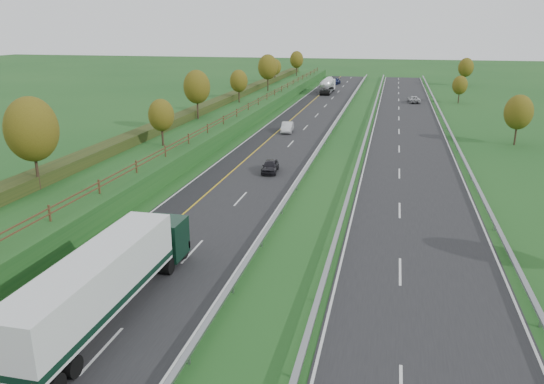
{
  "coord_description": "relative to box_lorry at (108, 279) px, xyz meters",
  "views": [
    {
      "loc": [
        14.1,
        -8.62,
        14.92
      ],
      "look_at": [
        5.1,
        30.91,
        2.2
      ],
      "focal_mm": 35.0,
      "sensor_mm": 36.0,
      "label": 1
    }
  ],
  "objects": [
    {
      "name": "trees_left",
      "position": [
        -12.82,
        42.78,
        4.04
      ],
      "size": [
        6.64,
        164.3,
        7.66
      ],
      "color": "#2D2116",
      "rests_on": "embankment_left"
    },
    {
      "name": "fence_left",
      "position": [
        -8.68,
        45.74,
        0.4
      ],
      "size": [
        0.12,
        189.06,
        1.2
      ],
      "color": "#422B19",
      "rests_on": "embankment_left"
    },
    {
      "name": "car_silver_mid",
      "position": [
        -0.98,
        53.08,
        -1.56
      ],
      "size": [
        1.93,
        4.53,
        1.45
      ],
      "primitive_type": "imported",
      "rotation": [
        0.0,
        0.0,
        0.09
      ],
      "color": "silver",
      "rests_on": "near_carriageway"
    },
    {
      "name": "car_oncoming",
      "position": [
        18.0,
        89.62,
        -1.63
      ],
      "size": [
        2.63,
        4.91,
        1.31
      ],
      "primitive_type": "imported",
      "rotation": [
        0.0,
        0.0,
        3.24
      ],
      "color": "#B2B2B7",
      "rests_on": "far_carriageway"
    },
    {
      "name": "hard_shoulder",
      "position": [
        -3.93,
        46.15,
        -2.31
      ],
      "size": [
        3.0,
        200.0,
        0.04
      ],
      "primitive_type": "cube",
      "color": "black",
      "rests_on": "ground"
    },
    {
      "name": "car_small_far",
      "position": [
        -1.5,
        122.22,
        -1.57
      ],
      "size": [
        2.55,
        5.18,
        1.45
      ],
      "primitive_type": "imported",
      "rotation": [
        0.0,
        0.0,
        -0.11
      ],
      "color": "#171F48",
      "rests_on": "near_carriageway"
    },
    {
      "name": "box_lorry",
      "position": [
        0.0,
        0.0,
        0.0
      ],
      "size": [
        2.58,
        16.28,
        4.06
      ],
      "color": "black",
      "rests_on": "near_carriageway"
    },
    {
      "name": "hedge_left",
      "position": [
        -15.18,
        46.15,
        0.22
      ],
      "size": [
        2.2,
        180.0,
        1.1
      ],
      "primitive_type": "cube",
      "color": "#233214",
      "rests_on": "embankment_left"
    },
    {
      "name": "car_dark_near",
      "position": [
        1.64,
        30.61,
        -1.62
      ],
      "size": [
        1.91,
        4.05,
        1.34
      ],
      "primitive_type": "imported",
      "rotation": [
        0.0,
        0.0,
        0.09
      ],
      "color": "black",
      "rests_on": "near_carriageway"
    },
    {
      "name": "outer_barrier_far",
      "position": [
        22.12,
        46.15,
        -1.71
      ],
      "size": [
        0.32,
        200.0,
        0.71
      ],
      "color": "gray",
      "rests_on": "ground"
    },
    {
      "name": "near_carriageway",
      "position": [
        -0.18,
        46.15,
        -2.31
      ],
      "size": [
        10.5,
        200.0,
        0.04
      ],
      "primitive_type": "cube",
      "color": "black",
      "rests_on": "ground"
    },
    {
      "name": "road_tanker",
      "position": [
        -1.18,
        102.1,
        -0.47
      ],
      "size": [
        2.4,
        11.22,
        3.46
      ],
      "color": "silver",
      "rests_on": "near_carriageway"
    },
    {
      "name": "trees_far",
      "position": [
        29.62,
        75.36,
        1.92
      ],
      "size": [
        8.45,
        118.6,
        7.12
      ],
      "color": "#2D2116",
      "rests_on": "ground"
    },
    {
      "name": "median_barrier_near",
      "position": [
        5.52,
        46.15,
        -1.72
      ],
      "size": [
        0.32,
        200.0,
        0.71
      ],
      "color": "gray",
      "rests_on": "ground"
    },
    {
      "name": "lane_markings",
      "position": [
        6.22,
        46.03,
        -2.28
      ],
      "size": [
        26.75,
        200.0,
        0.01
      ],
      "color": "silver",
      "rests_on": "near_carriageway"
    },
    {
      "name": "ground",
      "position": [
        7.82,
        41.15,
        -2.33
      ],
      "size": [
        400.0,
        400.0,
        0.0
      ],
      "primitive_type": "plane",
      "color": "#1A4A1B",
      "rests_on": "ground"
    },
    {
      "name": "embankment_left",
      "position": [
        -13.18,
        46.15,
        -1.33
      ],
      "size": [
        12.0,
        200.0,
        2.0
      ],
      "primitive_type": "cube",
      "color": "#1A4A1B",
      "rests_on": "ground"
    },
    {
      "name": "far_carriageway",
      "position": [
        16.32,
        46.15,
        -2.31
      ],
      "size": [
        10.5,
        200.0,
        0.04
      ],
      "primitive_type": "cube",
      "color": "black",
      "rests_on": "ground"
    },
    {
      "name": "median_barrier_far",
      "position": [
        10.62,
        46.15,
        -1.72
      ],
      "size": [
        0.32,
        200.0,
        0.71
      ],
      "color": "gray",
      "rests_on": "ground"
    }
  ]
}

